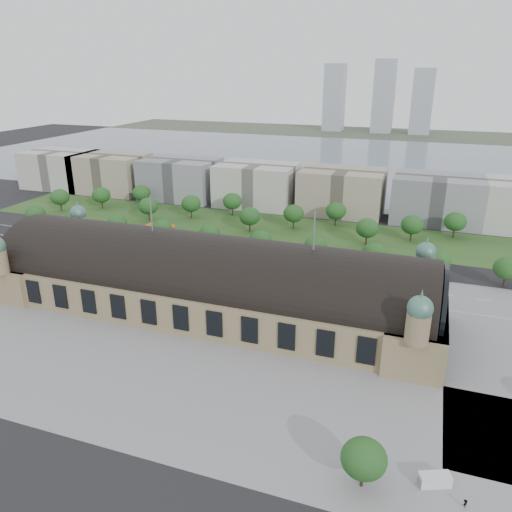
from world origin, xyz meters
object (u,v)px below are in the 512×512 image
(traffic_car_0, at_px, (6,235))
(parked_car_1, at_px, (81,257))
(traffic_car_1, at_px, (92,240))
(parked_car_5, at_px, (126,267))
(traffic_car_2, at_px, (151,258))
(bus_mid, at_px, (287,277))
(parked_car_0, at_px, (59,257))
(parked_car_6, at_px, (177,275))
(parked_car_3, at_px, (158,272))
(van_south, at_px, (433,480))
(petrol_station, at_px, (164,229))
(bus_west, at_px, (242,270))
(parked_car_2, at_px, (113,262))
(pedestrian_4, at_px, (465,504))
(parked_car_4, at_px, (150,268))
(traffic_car_4, at_px, (241,277))
(traffic_car_5, at_px, (366,280))
(bus_east, at_px, (284,281))

(traffic_car_0, bearing_deg, parked_car_1, 75.95)
(traffic_car_1, height_order, parked_car_5, parked_car_5)
(traffic_car_2, xyz_separation_m, bus_mid, (60.76, -2.37, 0.74))
(parked_car_0, distance_m, parked_car_6, 56.45)
(parked_car_1, bearing_deg, traffic_car_0, -127.41)
(traffic_car_2, height_order, parked_car_3, traffic_car_2)
(parked_car_6, bearing_deg, van_south, 18.23)
(petrol_station, distance_m, bus_west, 63.11)
(parked_car_2, height_order, van_south, van_south)
(parked_car_3, height_order, parked_car_6, parked_car_6)
(traffic_car_0, height_order, van_south, van_south)
(traffic_car_1, distance_m, van_south, 183.97)
(parked_car_0, height_order, bus_west, bus_west)
(bus_west, height_order, pedestrian_4, bus_west)
(petrol_station, height_order, parked_car_1, petrol_station)
(parked_car_4, relative_size, bus_mid, 0.44)
(traffic_car_0, xyz_separation_m, traffic_car_2, (82.39, -3.49, 0.15))
(petrol_station, relative_size, bus_west, 1.11)
(traffic_car_2, distance_m, parked_car_1, 30.39)
(traffic_car_4, bearing_deg, parked_car_0, -92.15)
(traffic_car_2, xyz_separation_m, traffic_car_5, (89.27, 6.71, -0.03))
(traffic_car_5, xyz_separation_m, parked_car_4, (-84.14, -16.54, 0.05))
(parked_car_1, bearing_deg, parked_car_3, 62.12)
(traffic_car_4, height_order, bus_east, bus_east)
(traffic_car_2, xyz_separation_m, parked_car_6, (18.75, -12.35, -0.09))
(petrol_station, xyz_separation_m, parked_car_0, (-26.09, -44.28, -2.29))
(traffic_car_1, height_order, parked_car_6, parked_car_6)
(traffic_car_5, xyz_separation_m, parked_car_1, (-118.14, -16.23, 0.03))
(van_south, relative_size, pedestrian_4, 3.62)
(traffic_car_4, distance_m, van_south, 110.02)
(bus_mid, bearing_deg, traffic_car_1, 87.22)
(traffic_car_4, bearing_deg, traffic_car_2, -104.33)
(van_south, bearing_deg, traffic_car_1, 124.14)
(bus_east, height_order, van_south, bus_east)
(parked_car_5, relative_size, pedestrian_4, 2.72)
(traffic_car_5, relative_size, bus_east, 0.43)
(traffic_car_5, bearing_deg, parked_car_3, 97.43)
(parked_car_1, xyz_separation_m, bus_mid, (89.63, 7.14, 0.74))
(petrol_station, relative_size, traffic_car_4, 3.69)
(petrol_station, height_order, parked_car_3, petrol_station)
(traffic_car_4, xyz_separation_m, parked_car_6, (-24.33, -6.75, 0.06))
(traffic_car_0, bearing_deg, pedestrian_4, 64.48)
(parked_car_4, bearing_deg, parked_car_3, 25.91)
(traffic_car_0, distance_m, parked_car_0, 47.41)
(parked_car_0, height_order, parked_car_3, parked_car_0)
(parked_car_1, bearing_deg, parked_car_4, 65.72)
(traffic_car_4, height_order, van_south, van_south)
(petrol_station, relative_size, parked_car_3, 3.69)
(pedestrian_4, bearing_deg, parked_car_1, -67.77)
(parked_car_5, bearing_deg, parked_car_6, 50.66)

